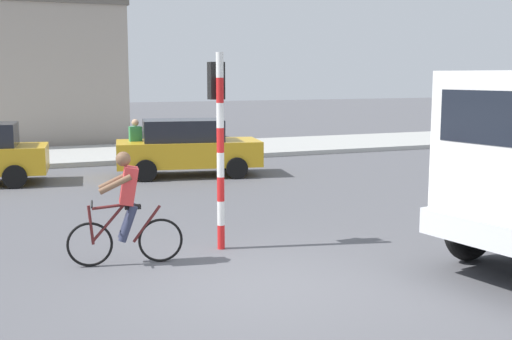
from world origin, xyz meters
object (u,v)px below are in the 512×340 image
Objects in this scene: traffic_light_pole at (219,123)px; car_white_mid at (187,147)px; cyclist at (125,208)px; pedestrian_near_kerb at (136,147)px.

car_white_mid is at bearing 77.14° from traffic_light_pole.
cyclist is at bearing -167.36° from traffic_light_pole.
pedestrian_near_kerb is at bearing 161.98° from car_white_mid.
cyclist is 8.77m from car_white_mid.
car_white_mid is at bearing 67.33° from cyclist.
traffic_light_pole is (1.62, 0.36, 1.20)m from cyclist.
traffic_light_pole is 1.98× the size of pedestrian_near_kerb.
cyclist reaches higher than car_white_mid.
cyclist is at bearing -103.30° from pedestrian_near_kerb.
pedestrian_near_kerb reaches higher than car_white_mid.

